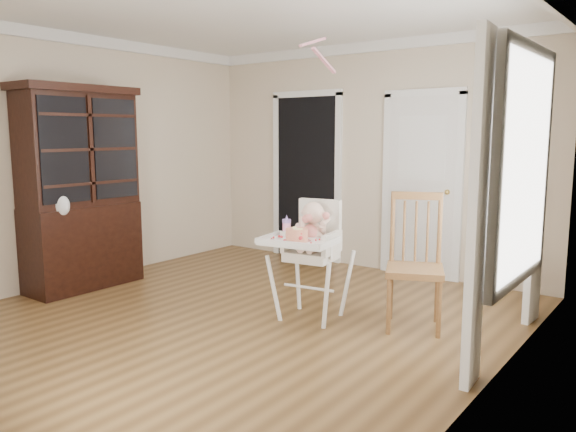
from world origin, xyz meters
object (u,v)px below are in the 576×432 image
Objects in this scene: cake at (297,235)px; china_cabinet at (80,188)px; dining_chair at (415,266)px; sippy_cup at (287,227)px; high_chair at (311,245)px.

cake is 2.62m from china_cabinet.
cake is at bearing 7.05° from china_cabinet.
sippy_cup is at bearing -179.50° from dining_chair.
china_cabinet reaches higher than dining_chair.
sippy_cup is at bearing 143.97° from cake.
high_chair is at bearing 100.15° from cake.
china_cabinet reaches higher than cake.
cake is at bearing -36.03° from sippy_cup.
high_chair is 0.51× the size of china_cabinet.
china_cabinet is (-2.54, -0.61, 0.40)m from high_chair.
sippy_cup is 2.42m from china_cabinet.
sippy_cup is 0.09× the size of china_cabinet.
high_chair is 4.50× the size of cake.
sippy_cup is 0.16× the size of dining_chair.
high_chair is at bearing 32.37° from sippy_cup.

